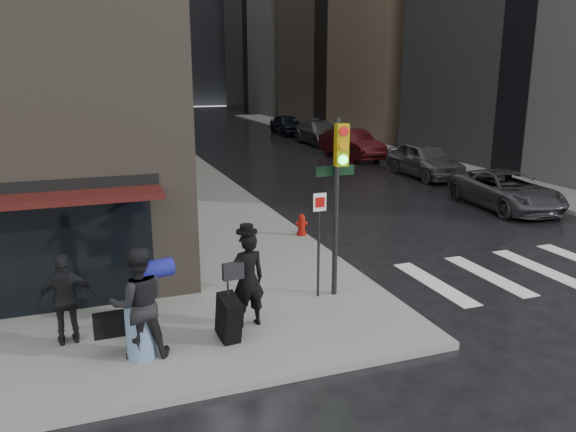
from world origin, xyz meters
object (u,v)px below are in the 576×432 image
at_px(man_overcoat, 244,286).
at_px(parked_car_4, 287,125).
at_px(man_jeans, 138,303).
at_px(parked_car_0, 506,190).
at_px(man_greycoat, 66,299).
at_px(fire_hydrant, 302,226).
at_px(parked_car_3, 320,133).
at_px(parked_car_2, 352,144).
at_px(parked_car_1, 425,160).
at_px(traffic_light, 337,184).

height_order(man_overcoat, parked_car_4, man_overcoat).
height_order(man_jeans, parked_car_0, man_jeans).
height_order(man_overcoat, man_greycoat, man_overcoat).
distance_m(fire_hydrant, parked_car_3, 22.80).
xyz_separation_m(parked_car_2, parked_car_3, (0.79, 6.52, -0.02)).
bearing_deg(man_overcoat, fire_hydrant, -128.01).
height_order(man_greycoat, parked_car_2, man_greycoat).
xyz_separation_m(man_jeans, parked_car_3, (14.86, 26.74, -0.34)).
bearing_deg(man_greycoat, parked_car_4, -121.67).
xyz_separation_m(man_greycoat, parked_car_0, (15.19, 6.20, -0.32)).
xyz_separation_m(man_overcoat, parked_car_0, (12.01, 6.74, -0.34)).
bearing_deg(parked_car_2, parked_car_1, -89.22).
relative_size(man_overcoat, parked_car_0, 0.42).
bearing_deg(fire_hydrant, man_greycoat, -142.50).
distance_m(man_greycoat, parked_car_0, 16.41).
bearing_deg(man_jeans, parked_car_2, -125.67).
bearing_deg(man_greycoat, man_overcoat, 165.18).
height_order(man_overcoat, traffic_light, traffic_light).
distance_m(man_jeans, parked_car_1, 20.14).
height_order(man_greycoat, traffic_light, traffic_light).
xyz_separation_m(man_overcoat, man_jeans, (-2.00, -0.45, 0.13)).
distance_m(man_jeans, fire_hydrant, 8.09).
height_order(parked_car_1, parked_car_2, parked_car_2).
xyz_separation_m(traffic_light, parked_car_0, (9.68, 5.84, -1.98)).
relative_size(man_greycoat, parked_car_2, 0.34).
bearing_deg(traffic_light, parked_car_1, 50.59).
distance_m(man_greycoat, parked_car_3, 30.34).
bearing_deg(man_overcoat, traffic_light, -165.71).
distance_m(man_greycoat, fire_hydrant, 8.27).
bearing_deg(traffic_light, parked_car_3, 68.22).
height_order(parked_car_1, parked_car_3, parked_car_1).
xyz_separation_m(man_overcoat, parked_car_3, (12.86, 26.28, -0.21)).
xyz_separation_m(man_greycoat, fire_hydrant, (6.55, 5.02, -0.56)).
xyz_separation_m(man_overcoat, traffic_light, (2.33, 0.90, 1.64)).
relative_size(man_jeans, parked_car_1, 0.41).
distance_m(man_overcoat, fire_hydrant, 6.52).
relative_size(man_overcoat, parked_car_4, 0.45).
xyz_separation_m(parked_car_3, parked_car_4, (-0.06, 6.52, -0.02)).
height_order(man_greycoat, parked_car_3, man_greycoat).
xyz_separation_m(traffic_light, parked_car_1, (10.43, 12.36, -1.84)).
height_order(man_greycoat, parked_car_1, man_greycoat).
relative_size(parked_car_0, parked_car_4, 1.06).
bearing_deg(man_greycoat, man_jeans, 134.89).
relative_size(man_greycoat, traffic_light, 0.44).
bearing_deg(parked_car_0, parked_car_4, 92.96).
bearing_deg(parked_car_3, man_jeans, -118.93).
height_order(parked_car_0, parked_car_2, parked_car_2).
xyz_separation_m(man_overcoat, parked_car_1, (12.76, 13.25, -0.19)).
distance_m(fire_hydrant, parked_car_1, 12.15).
bearing_deg(parked_car_3, fire_hydrant, -114.48).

